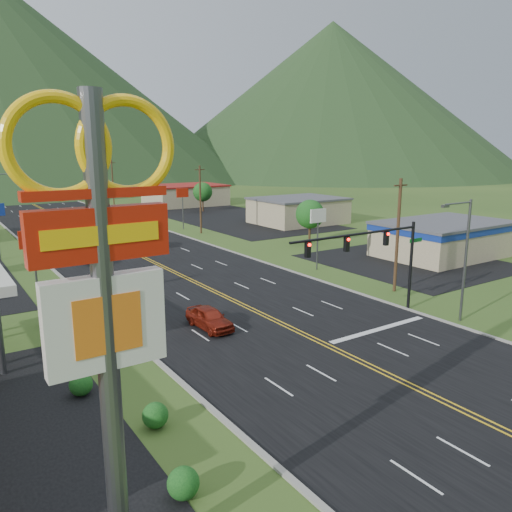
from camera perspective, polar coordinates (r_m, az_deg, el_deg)
ground at (r=26.51m, az=26.28°, el=-17.40°), size 500.00×500.00×0.00m
road at (r=26.51m, az=26.28°, el=-17.40°), size 20.00×460.00×0.04m
pylon_sign at (r=13.68m, az=-17.15°, el=-2.12°), size 4.32×0.60×14.00m
traffic_signal at (r=37.47m, az=13.57°, el=0.81°), size 13.10×0.43×7.00m
streetlight_east at (r=38.76m, az=22.63°, el=0.35°), size 3.28×0.25×9.00m
building_east_near at (r=62.89m, az=20.67°, el=2.08°), size 15.40×10.40×4.10m
building_east_mid at (r=84.91m, az=4.84°, el=5.22°), size 14.40×11.40×4.30m
building_east_far at (r=112.39m, az=-8.08°, el=6.92°), size 16.40×12.40×4.50m
pole_sign_west_a at (r=41.99m, az=-24.09°, el=0.90°), size 2.00×0.18×6.40m
pole_sign_east_a at (r=51.91m, az=7.10°, el=3.88°), size 2.00×0.18×6.40m
pole_sign_east_b at (r=78.74m, az=-8.40°, el=6.70°), size 2.00×0.18×6.40m
tree_east_a at (r=66.90m, az=6.19°, el=4.78°), size 3.84×3.84×5.82m
tree_east_b at (r=100.67m, az=-6.12°, el=7.29°), size 3.84×3.84×5.82m
utility_pole_a at (r=45.30m, az=15.88°, el=2.37°), size 1.60×0.28×10.00m
utility_pole_b at (r=74.49m, az=-6.38°, el=6.50°), size 1.60×0.28×10.00m
utility_pole_c at (r=111.40m, az=-16.05°, el=8.00°), size 1.60×0.28×10.00m
utility_pole_d at (r=149.90m, az=-20.87°, el=8.67°), size 1.60×0.28×10.00m
mountain_ne at (r=252.70m, az=8.54°, el=17.27°), size 180.00×180.00×70.00m
car_red_near at (r=35.63m, az=-5.34°, el=-7.11°), size 1.99×4.55×1.53m
car_dark_mid at (r=58.12m, az=-18.20°, el=-0.10°), size 2.72×5.11×1.41m
car_red_far at (r=65.43m, az=-12.14°, el=1.68°), size 2.00×5.04×1.63m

